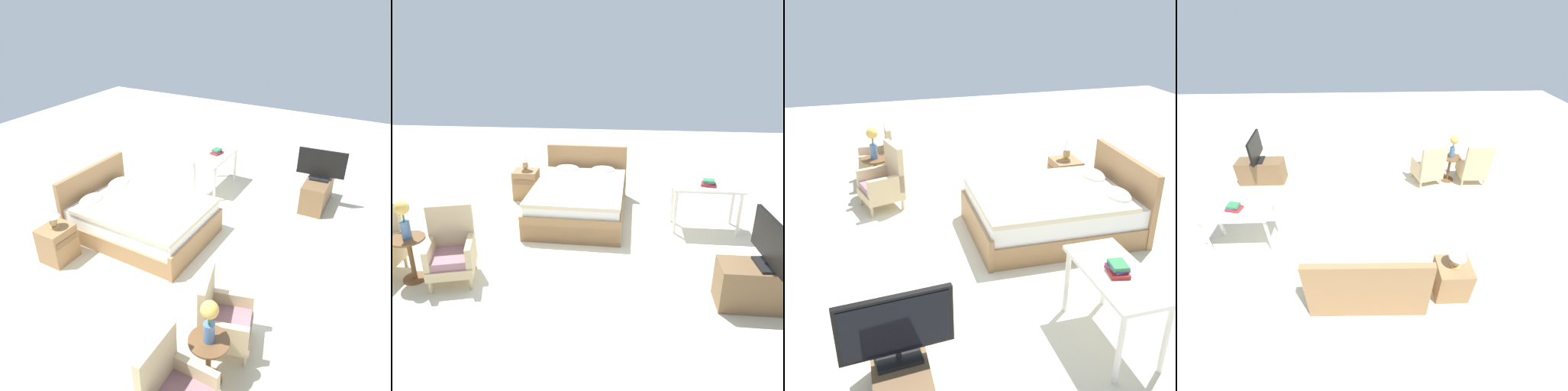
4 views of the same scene
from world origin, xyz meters
TOP-DOWN VIEW (x-y plane):
  - ground_plane at (0.00, 0.00)m, footprint 16.00×16.00m
  - bed at (0.01, 1.12)m, footprint 1.54×2.10m
  - armchair_by_window_right at (-1.32, -0.93)m, footprint 0.66×0.66m
  - side_table at (-1.80, -1.01)m, footprint 0.40×0.40m
  - flower_vase at (-1.80, -1.01)m, footprint 0.17×0.17m
  - nightstand at (-1.08, 1.77)m, footprint 0.44×0.41m
  - table_lamp at (-1.08, 1.77)m, footprint 0.22×0.22m
  - tv_stand at (2.29, -1.12)m, footprint 0.96×0.40m
  - tv_flatscreen at (2.29, -1.12)m, footprint 0.22×0.81m
  - vanity_desk at (2.00, 0.77)m, footprint 1.04×0.52m
  - book_stack at (2.02, 0.76)m, footprint 0.25×0.20m

SIDE VIEW (x-z plane):
  - ground_plane at x=0.00m, z-range 0.00..0.00m
  - tv_stand at x=2.29m, z-range 0.00..0.51m
  - nightstand at x=-1.08m, z-range 0.00..0.54m
  - bed at x=0.01m, z-range -0.18..0.78m
  - side_table at x=-1.80m, z-range 0.07..0.65m
  - armchair_by_window_right at x=-1.32m, z-range -0.09..0.83m
  - vanity_desk at x=2.00m, z-range 0.26..0.98m
  - table_lamp at x=-1.08m, z-range 0.59..0.92m
  - book_stack at x=2.02m, z-range 0.72..0.82m
  - tv_flatscreen at x=2.29m, z-range 0.52..1.07m
  - flower_vase at x=-1.80m, z-range 0.63..1.11m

